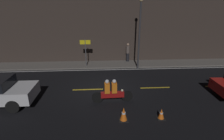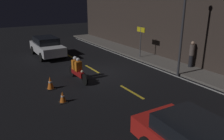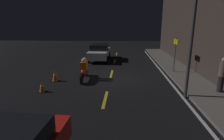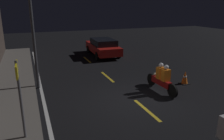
% 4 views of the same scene
% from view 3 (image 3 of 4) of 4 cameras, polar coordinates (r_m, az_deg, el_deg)
% --- Properties ---
extents(ground_plane, '(56.00, 56.00, 0.00)m').
position_cam_3_polar(ground_plane, '(11.65, -0.48, -2.55)').
color(ground_plane, black).
extents(raised_curb, '(28.00, 2.05, 0.13)m').
position_cam_3_polar(raised_curb, '(12.34, 23.43, -2.49)').
color(raised_curb, '#605B56').
rests_on(raised_curb, ground).
extents(building_front, '(28.00, 0.30, 7.74)m').
position_cam_3_polar(building_front, '(12.35, 30.54, 14.67)').
color(building_front, '#382D28').
rests_on(building_front, ground).
extents(lane_dash_a, '(2.00, 0.14, 0.01)m').
position_cam_3_polar(lane_dash_a, '(21.40, 1.47, 5.27)').
color(lane_dash_a, gold).
rests_on(lane_dash_a, ground).
extents(lane_dash_b, '(2.00, 0.14, 0.01)m').
position_cam_3_polar(lane_dash_b, '(16.98, 0.87, 2.87)').
color(lane_dash_b, gold).
rests_on(lane_dash_b, ground).
extents(lane_dash_c, '(2.00, 0.14, 0.01)m').
position_cam_3_polar(lane_dash_c, '(12.61, -0.15, -1.21)').
color(lane_dash_c, gold).
rests_on(lane_dash_c, ground).
extents(lane_dash_d, '(2.00, 0.14, 0.01)m').
position_cam_3_polar(lane_dash_d, '(8.38, -2.25, -9.50)').
color(lane_dash_d, gold).
rests_on(lane_dash_d, ground).
extents(lane_solid_kerb, '(25.20, 0.14, 0.01)m').
position_cam_3_polar(lane_solid_kerb, '(11.98, 17.66, -2.75)').
color(lane_solid_kerb, silver).
rests_on(lane_solid_kerb, ground).
extents(sedan_white, '(4.43, 1.92, 1.56)m').
position_cam_3_polar(sedan_white, '(17.53, -4.11, 5.95)').
color(sedan_white, silver).
rests_on(sedan_white, ground).
extents(motorcycle, '(2.34, 0.39, 1.39)m').
position_cam_3_polar(motorcycle, '(11.29, -9.10, 0.11)').
color(motorcycle, black).
rests_on(motorcycle, ground).
extents(traffic_cone_near, '(0.45, 0.45, 0.70)m').
position_cam_3_polar(traffic_cone_near, '(11.44, -18.14, -1.83)').
color(traffic_cone_near, black).
rests_on(traffic_cone_near, ground).
extents(traffic_cone_mid, '(0.38, 0.38, 0.54)m').
position_cam_3_polar(traffic_cone_mid, '(9.86, -21.92, -5.21)').
color(traffic_cone_mid, black).
rests_on(traffic_cone_mid, ground).
extents(pedestrian, '(0.34, 0.34, 1.76)m').
position_cam_3_polar(pedestrian, '(10.23, 32.26, -1.26)').
color(pedestrian, black).
rests_on(pedestrian, raised_curb).
extents(shop_sign, '(0.90, 0.08, 2.40)m').
position_cam_3_polar(shop_sign, '(13.17, 19.99, 6.64)').
color(shop_sign, '#4C4C51').
rests_on(shop_sign, raised_curb).
extents(street_lamp, '(0.28, 0.28, 5.76)m').
position_cam_3_polar(street_lamp, '(8.58, 24.88, 12.03)').
color(street_lamp, '#333338').
rests_on(street_lamp, ground).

